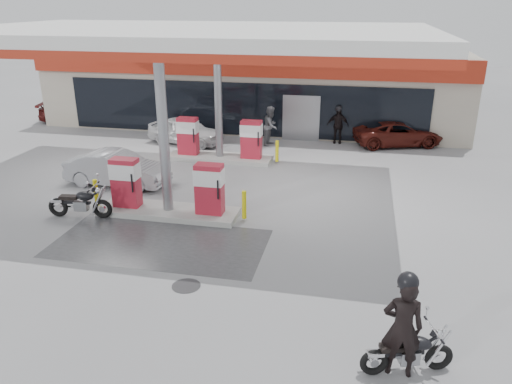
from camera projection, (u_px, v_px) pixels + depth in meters
ground at (143, 242)px, 14.25m from camera, size 90.00×90.00×0.00m
wet_patch at (160, 243)px, 14.15m from camera, size 6.00×3.00×0.00m
drain_cover at (186, 286)px, 12.03m from camera, size 0.70×0.70×0.01m
store_building at (258, 84)px, 28.07m from camera, size 22.00×8.22×4.00m
canopy at (192, 37)px, 16.91m from camera, size 16.00×10.02×5.51m
pump_island_near at (168, 194)px, 15.81m from camera, size 5.14×1.30×1.78m
pump_island_far at (219, 144)px, 21.29m from camera, size 5.14×1.30×1.78m
main_motorcycle at (409, 353)px, 9.12m from camera, size 1.73×0.81×0.91m
biker_main at (402, 328)px, 8.89m from camera, size 0.73×0.48×1.98m
parked_motorcycle at (81, 203)px, 15.68m from camera, size 2.07×0.79×1.07m
sedan_white at (186, 131)px, 23.77m from camera, size 3.89×2.16×1.25m
attendant at (271, 126)px, 23.44m from camera, size 0.86×1.02×1.84m
hatchback_silver at (117, 169)px, 18.40m from camera, size 3.88×1.51×1.26m
parked_car_left at (74, 112)px, 28.02m from camera, size 3.98×2.31×1.08m
parked_car_right at (398, 133)px, 23.52m from camera, size 4.53×3.11×1.15m
biker_walking at (338, 125)px, 23.78m from camera, size 1.01×0.43×1.72m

